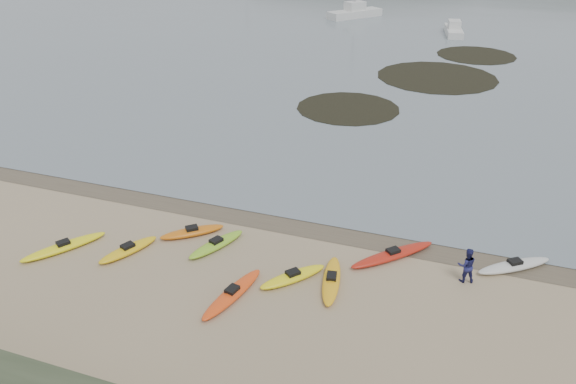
% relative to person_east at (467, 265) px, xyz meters
% --- Properties ---
extents(ground, '(600.00, 600.00, 0.00)m').
position_rel_person_east_xyz_m(ground, '(-8.60, 2.37, -0.77)').
color(ground, tan).
rests_on(ground, ground).
extents(wet_sand, '(60.00, 60.00, 0.00)m').
position_rel_person_east_xyz_m(wet_sand, '(-8.60, 2.07, -0.77)').
color(wet_sand, brown).
rests_on(wet_sand, ground).
extents(kayaks, '(22.12, 9.05, 0.34)m').
position_rel_person_east_xyz_m(kayaks, '(-8.27, -1.59, -0.60)').
color(kayaks, silver).
rests_on(kayaks, ground).
extents(person_east, '(0.89, 0.78, 1.55)m').
position_rel_person_east_xyz_m(person_east, '(0.00, 0.00, 0.00)').
color(person_east, navy).
rests_on(person_east, ground).
extents(kelp_mats, '(16.13, 28.09, 0.04)m').
position_rel_person_east_xyz_m(kelp_mats, '(-5.07, 30.04, -0.75)').
color(kelp_mats, black).
rests_on(kelp_mats, water).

